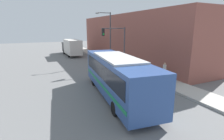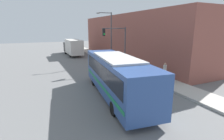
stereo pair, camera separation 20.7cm
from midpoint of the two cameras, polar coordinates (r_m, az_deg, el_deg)
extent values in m
plane|color=slate|center=(12.77, 5.89, -10.88)|extent=(120.00, 120.00, 0.00)
cube|color=#B7B2A8|center=(32.59, -3.27, 4.45)|extent=(2.43, 70.00, 0.18)
cube|color=brown|center=(30.87, 6.55, 10.58)|extent=(6.00, 30.87, 7.35)
cube|color=#2D4C8C|center=(13.44, 1.89, -1.73)|extent=(3.87, 10.73, 2.67)
cube|color=black|center=(13.32, 1.91, 0.27)|extent=(3.80, 9.90, 1.10)
cube|color=#197F4C|center=(13.61, 1.88, -4.11)|extent=(3.86, 10.31, 0.24)
cube|color=silver|center=(13.14, 1.94, 4.10)|extent=(3.07, 6.02, 0.16)
cylinder|color=black|center=(17.11, 1.89, -2.76)|extent=(0.39, 0.94, 0.91)
cylinder|color=black|center=(16.52, -5.62, -3.42)|extent=(0.39, 0.94, 0.91)
cylinder|color=black|center=(11.84, 11.88, -10.74)|extent=(0.39, 0.94, 0.91)
cylinder|color=black|center=(10.98, 1.14, -12.44)|extent=(0.39, 0.94, 0.91)
cube|color=silver|center=(34.07, -12.18, 7.43)|extent=(2.31, 5.78, 2.64)
cube|color=#262628|center=(38.02, -13.50, 7.39)|extent=(2.19, 2.25, 1.87)
cylinder|color=black|center=(37.55, -14.81, 5.81)|extent=(0.25, 0.90, 0.90)
cylinder|color=black|center=(32.98, -13.36, 4.85)|extent=(0.25, 0.90, 0.90)
cylinder|color=#999999|center=(19.59, 10.75, -0.81)|extent=(0.23, 0.23, 0.60)
sphere|color=#999999|center=(19.50, 10.80, 0.24)|extent=(0.22, 0.22, 0.22)
cylinder|color=#999999|center=(19.48, 10.97, -0.81)|extent=(0.11, 0.14, 0.11)
cylinder|color=#47474C|center=(23.20, 4.54, 7.37)|extent=(0.16, 0.16, 5.18)
cylinder|color=#47474C|center=(22.33, 0.96, 13.44)|extent=(3.20, 0.11, 0.11)
cube|color=black|center=(21.77, -2.45, 12.23)|extent=(0.30, 0.24, 0.90)
sphere|color=#19D83F|center=(21.64, -2.30, 11.63)|extent=(0.18, 0.18, 0.18)
cylinder|color=#47474C|center=(24.08, 3.27, 2.77)|extent=(0.06, 0.06, 1.15)
cylinder|color=#4C4C51|center=(23.96, 3.29, 4.38)|extent=(0.14, 0.14, 0.22)
cylinder|color=#47474C|center=(27.25, -0.01, 10.62)|extent=(0.18, 0.18, 7.33)
cylinder|color=#47474C|center=(26.88, -2.15, 18.18)|extent=(2.09, 0.11, 0.11)
ellipsoid|color=gray|center=(26.49, -4.35, 18.04)|extent=(0.56, 0.28, 0.20)
cylinder|color=#23283D|center=(18.56, 17.04, -1.65)|extent=(0.28, 0.28, 0.81)
cylinder|color=beige|center=(18.39, 17.20, 0.57)|extent=(0.34, 0.34, 0.67)
sphere|color=tan|center=(18.30, 17.29, 1.92)|extent=(0.22, 0.22, 0.22)
camera|label=1|loc=(0.10, -89.64, 0.09)|focal=28.00mm
camera|label=2|loc=(0.10, 90.36, -0.09)|focal=28.00mm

